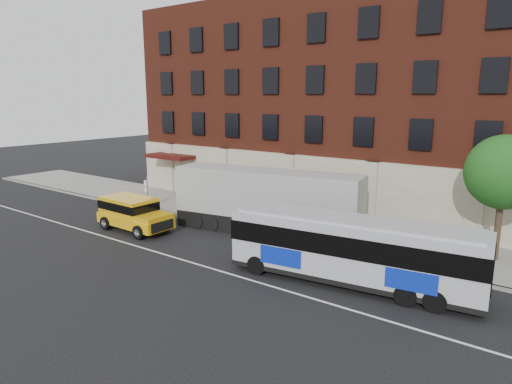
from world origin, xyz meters
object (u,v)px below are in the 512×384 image
Objects in this scene: sign_pole at (147,191)px; shipping_container at (266,202)px; street_tree at (505,175)px; yellow_suv at (132,212)px; city_bus at (352,249)px.

shipping_container reaches higher than sign_pole.
street_tree is 1.17× the size of yellow_suv.
sign_pole is 22.49m from street_tree.
street_tree is 8.62m from city_bus.
sign_pole reaches higher than yellow_suv.
shipping_container is (-12.04, -2.67, -2.52)m from street_tree.
street_tree is at bearing 8.61° from sign_pole.
shipping_container is at bearing 151.33° from city_bus.
street_tree is 12.59m from shipping_container.
shipping_container is (-7.40, 4.04, 0.24)m from city_bus.
yellow_suv is at bearing -159.66° from street_tree.
yellow_suv is at bearing -51.06° from sign_pole.
city_bus is (-4.64, -6.72, -2.76)m from street_tree.
sign_pole is at bearing -176.20° from shipping_container.
city_bus is at bearing -28.67° from shipping_container.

